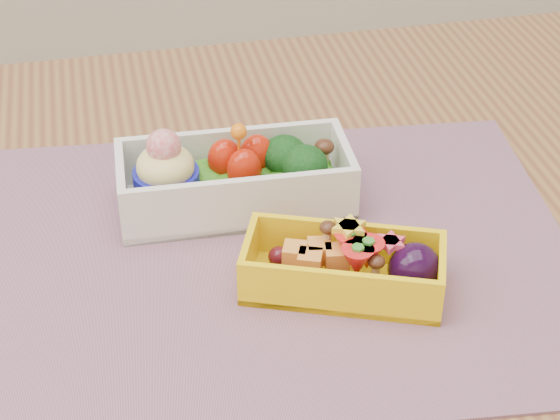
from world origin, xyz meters
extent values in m
cube|color=brown|center=(0.00, 0.00, 0.73)|extent=(1.20, 0.80, 0.04)
cube|color=gray|center=(-0.04, 0.02, 0.75)|extent=(0.50, 0.41, 0.00)
cube|color=silver|center=(-0.05, 0.09, 0.78)|extent=(0.19, 0.09, 0.05)
ellipsoid|color=#5AA421|center=(-0.05, 0.09, 0.77)|extent=(0.18, 0.08, 0.02)
cylinder|color=#161AAA|center=(-0.11, 0.09, 0.78)|extent=(0.05, 0.05, 0.03)
sphere|color=red|center=(-0.11, 0.09, 0.82)|extent=(0.03, 0.03, 0.03)
ellipsoid|color=#B61A07|center=(-0.06, 0.10, 0.79)|extent=(0.03, 0.02, 0.04)
ellipsoid|color=#B61A07|center=(-0.05, 0.08, 0.79)|extent=(0.03, 0.02, 0.04)
ellipsoid|color=#B61A07|center=(-0.03, 0.10, 0.79)|extent=(0.03, 0.02, 0.04)
sphere|color=orange|center=(-0.05, 0.09, 0.82)|extent=(0.01, 0.01, 0.01)
ellipsoid|color=black|center=(-0.01, 0.09, 0.79)|extent=(0.04, 0.04, 0.03)
ellipsoid|color=black|center=(0.00, 0.07, 0.79)|extent=(0.04, 0.04, 0.03)
ellipsoid|color=#3F2111|center=(0.02, 0.09, 0.80)|extent=(0.02, 0.02, 0.01)
cube|color=yellow|center=(0.01, -0.03, 0.77)|extent=(0.16, 0.11, 0.04)
ellipsoid|color=#4A0E18|center=(-0.02, -0.03, 0.77)|extent=(0.09, 0.06, 0.02)
cube|color=orange|center=(-0.01, -0.02, 0.78)|extent=(0.05, 0.04, 0.02)
cone|color=red|center=(0.01, -0.03, 0.79)|extent=(0.03, 0.03, 0.02)
cone|color=red|center=(0.02, -0.04, 0.79)|extent=(0.03, 0.03, 0.02)
cone|color=red|center=(0.01, -0.05, 0.79)|extent=(0.03, 0.03, 0.02)
cylinder|color=yellow|center=(0.01, -0.02, 0.80)|extent=(0.03, 0.03, 0.01)
cylinder|color=#E53F5B|center=(0.04, -0.04, 0.79)|extent=(0.02, 0.02, 0.01)
ellipsoid|color=#3F2111|center=(0.00, -0.02, 0.78)|extent=(0.01, 0.01, 0.01)
ellipsoid|color=#3F2111|center=(0.02, -0.05, 0.78)|extent=(0.01, 0.01, 0.01)
ellipsoid|color=black|center=(0.05, -0.05, 0.78)|extent=(0.04, 0.04, 0.04)
camera|label=1|loc=(-0.15, -0.53, 1.20)|focal=59.27mm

